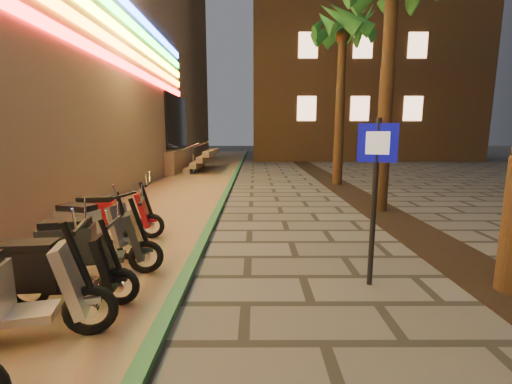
{
  "coord_description": "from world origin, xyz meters",
  "views": [
    {
      "loc": [
        0.12,
        -2.35,
        2.12
      ],
      "look_at": [
        0.14,
        3.05,
        1.2
      ],
      "focal_mm": 24.0,
      "sensor_mm": 36.0,
      "label": 1
    }
  ],
  "objects_px": {
    "scooter_8": "(90,227)",
    "pedestrian_sign": "(375,180)",
    "scooter_9": "(110,215)",
    "scooter_6": "(54,271)",
    "scooter_7": "(88,245)"
  },
  "relations": [
    {
      "from": "scooter_6",
      "to": "scooter_7",
      "type": "relative_size",
      "value": 0.94
    },
    {
      "from": "scooter_8",
      "to": "scooter_9",
      "type": "distance_m",
      "value": 0.88
    },
    {
      "from": "scooter_9",
      "to": "scooter_7",
      "type": "bearing_deg",
      "value": -84.18
    },
    {
      "from": "scooter_8",
      "to": "pedestrian_sign",
      "type": "bearing_deg",
      "value": 2.7
    },
    {
      "from": "pedestrian_sign",
      "to": "scooter_9",
      "type": "xyz_separation_m",
      "value": [
        -4.54,
        2.1,
        -0.99
      ]
    },
    {
      "from": "scooter_6",
      "to": "scooter_8",
      "type": "bearing_deg",
      "value": 97.51
    },
    {
      "from": "scooter_6",
      "to": "scooter_8",
      "type": "relative_size",
      "value": 0.97
    },
    {
      "from": "scooter_6",
      "to": "scooter_7",
      "type": "height_order",
      "value": "scooter_7"
    },
    {
      "from": "pedestrian_sign",
      "to": "scooter_9",
      "type": "height_order",
      "value": "pedestrian_sign"
    },
    {
      "from": "pedestrian_sign",
      "to": "scooter_6",
      "type": "bearing_deg",
      "value": -153.37
    },
    {
      "from": "scooter_9",
      "to": "scooter_6",
      "type": "bearing_deg",
      "value": -88.22
    },
    {
      "from": "scooter_7",
      "to": "scooter_8",
      "type": "bearing_deg",
      "value": 99.89
    },
    {
      "from": "scooter_7",
      "to": "scooter_8",
      "type": "height_order",
      "value": "scooter_7"
    },
    {
      "from": "pedestrian_sign",
      "to": "scooter_8",
      "type": "relative_size",
      "value": 1.42
    },
    {
      "from": "scooter_7",
      "to": "scooter_8",
      "type": "relative_size",
      "value": 1.03
    }
  ]
}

